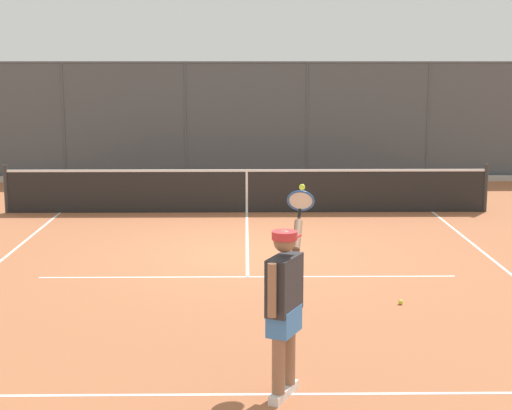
# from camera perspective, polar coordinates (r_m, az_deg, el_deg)

# --- Properties ---
(ground_plane) EXTENTS (60.00, 60.00, 0.00)m
(ground_plane) POSITION_cam_1_polar(r_m,az_deg,el_deg) (13.79, -0.63, -3.55)
(ground_plane) COLOR #A8603D
(court_line_markings) EXTENTS (8.32, 9.87, 0.01)m
(court_line_markings) POSITION_cam_1_polar(r_m,az_deg,el_deg) (12.05, -0.61, -5.56)
(court_line_markings) COLOR white
(court_line_markings) RESTS_ON ground
(fence_backdrop) EXTENTS (19.94, 1.37, 3.31)m
(fence_backdrop) POSITION_cam_1_polar(r_m,az_deg,el_deg) (22.91, -0.70, 5.99)
(fence_backdrop) COLOR #474C51
(fence_backdrop) RESTS_ON ground
(tennis_net) EXTENTS (10.69, 0.09, 1.07)m
(tennis_net) POSITION_cam_1_polar(r_m,az_deg,el_deg) (17.54, -0.67, 1.06)
(tennis_net) COLOR #2D2D2D
(tennis_net) RESTS_ON ground
(tennis_player) EXTENTS (0.57, 1.37, 1.98)m
(tennis_player) POSITION_cam_1_polar(r_m,az_deg,el_deg) (7.79, 2.06, -6.82)
(tennis_player) COLOR silver
(tennis_player) RESTS_ON ground
(tennis_ball_near_net) EXTENTS (0.07, 0.07, 0.07)m
(tennis_ball_near_net) POSITION_cam_1_polar(r_m,az_deg,el_deg) (11.15, 10.33, -6.87)
(tennis_ball_near_net) COLOR #C1D138
(tennis_ball_near_net) RESTS_ON ground
(tennis_ball_by_sideline) EXTENTS (0.07, 0.07, 0.07)m
(tennis_ball_by_sideline) POSITION_cam_1_polar(r_m,az_deg,el_deg) (13.55, 2.44, -3.66)
(tennis_ball_by_sideline) COLOR #C1D138
(tennis_ball_by_sideline) RESTS_ON ground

